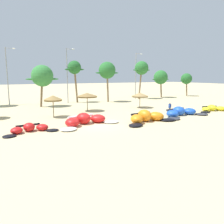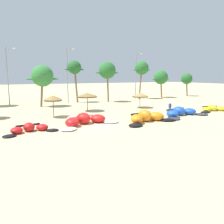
% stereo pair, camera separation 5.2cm
% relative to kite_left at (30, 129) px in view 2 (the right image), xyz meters
% --- Properties ---
extents(ground_plane, '(260.00, 260.00, 0.00)m').
position_rel_kite_left_xyz_m(ground_plane, '(7.07, -0.35, -0.34)').
color(ground_plane, '#C6B284').
extents(kite_left, '(5.48, 2.76, 0.88)m').
position_rel_kite_left_xyz_m(kite_left, '(0.00, 0.00, 0.00)').
color(kite_left, black).
rests_on(kite_left, ground).
extents(kite_left_of_center, '(7.62, 4.43, 1.30)m').
position_rel_kite_left_xyz_m(kite_left_of_center, '(6.06, 0.68, 0.16)').
color(kite_left_of_center, white).
rests_on(kite_left_of_center, ground).
extents(kite_center, '(7.33, 3.82, 1.44)m').
position_rel_kite_left_xyz_m(kite_center, '(13.06, -1.31, 0.21)').
color(kite_center, black).
rests_on(kite_center, ground).
extents(kite_right_of_center, '(7.95, 4.01, 1.25)m').
position_rel_kite_left_xyz_m(kite_right_of_center, '(19.75, -0.15, 0.15)').
color(kite_right_of_center, '#333338').
rests_on(kite_right_of_center, ground).
extents(kite_right, '(6.25, 3.46, 0.95)m').
position_rel_kite_left_xyz_m(kite_right, '(27.19, 0.59, 0.03)').
color(kite_right, black).
rests_on(kite_right, ground).
extents(beach_umbrella_middle, '(2.45, 2.45, 2.92)m').
position_rel_kite_left_xyz_m(beach_umbrella_middle, '(3.79, 6.77, 2.21)').
color(beach_umbrella_middle, brown).
rests_on(beach_umbrella_middle, ground).
extents(beach_umbrella_near_palms, '(3.19, 3.19, 2.86)m').
position_rel_kite_left_xyz_m(beach_umbrella_near_palms, '(9.61, 9.51, 2.18)').
color(beach_umbrella_near_palms, brown).
rests_on(beach_umbrella_near_palms, ground).
extents(beach_umbrella_outermost, '(2.90, 2.90, 2.60)m').
position_rel_kite_left_xyz_m(beach_umbrella_outermost, '(19.02, 8.88, 1.89)').
color(beach_umbrella_outermost, brown).
rests_on(beach_umbrella_outermost, ground).
extents(person_near_kites, '(0.36, 0.24, 1.62)m').
position_rel_kite_left_xyz_m(person_near_kites, '(19.62, 2.02, 0.48)').
color(person_near_kites, '#383842').
rests_on(person_near_kites, ground).
extents(palm_left_of_gap, '(5.68, 3.79, 7.36)m').
position_rel_kite_left_xyz_m(palm_left_of_gap, '(4.43, 17.82, 5.08)').
color(palm_left_of_gap, brown).
rests_on(palm_left_of_gap, ground).
extents(palm_center_left, '(4.06, 2.71, 8.50)m').
position_rel_kite_left_xyz_m(palm_center_left, '(11.38, 21.25, 6.64)').
color(palm_center_left, brown).
rests_on(palm_center_left, ground).
extents(palm_center_right, '(5.26, 3.51, 8.35)m').
position_rel_kite_left_xyz_m(palm_center_right, '(17.72, 19.16, 6.18)').
color(palm_center_right, '#7F6647').
rests_on(palm_center_right, ground).
extents(palm_right_of_gap, '(4.80, 3.20, 8.88)m').
position_rel_kite_left_xyz_m(palm_right_of_gap, '(27.65, 21.10, 6.83)').
color(palm_right_of_gap, '#7F6647').
rests_on(palm_right_of_gap, ground).
extents(palm_right, '(5.24, 3.49, 6.85)m').
position_rel_kite_left_xyz_m(palm_right, '(33.81, 21.57, 4.71)').
color(palm_right, '#7F6647').
rests_on(palm_right, ground).
extents(palm_rightmost, '(4.36, 2.91, 6.15)m').
position_rel_kite_left_xyz_m(palm_rightmost, '(42.67, 21.61, 4.28)').
color(palm_rightmost, '#7F6647').
rests_on(palm_rightmost, ground).
extents(lamppost_west_center, '(1.80, 0.24, 10.66)m').
position_rel_kite_left_xyz_m(lamppost_west_center, '(-0.83, 23.34, 5.54)').
color(lamppost_west_center, gray).
rests_on(lamppost_west_center, ground).
extents(lamppost_east_center, '(1.75, 0.24, 10.88)m').
position_rel_kite_left_xyz_m(lamppost_east_center, '(10.01, 21.43, 5.65)').
color(lamppost_east_center, gray).
rests_on(lamppost_east_center, ground).
extents(lamppost_east, '(1.85, 0.24, 10.73)m').
position_rel_kite_left_xyz_m(lamppost_east, '(26.62, 21.81, 5.58)').
color(lamppost_east, gray).
rests_on(lamppost_east, ground).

